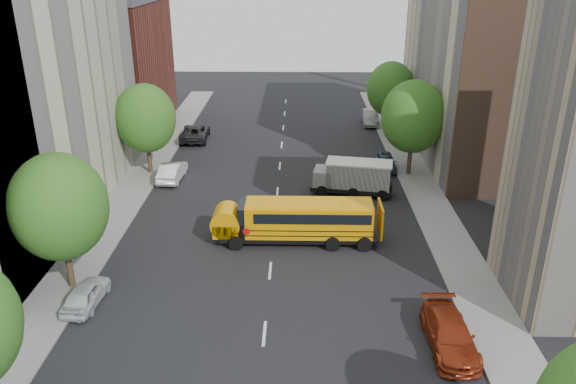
{
  "coord_description": "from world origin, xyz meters",
  "views": [
    {
      "loc": [
        1.58,
        -30.72,
        17.14
      ],
      "look_at": [
        0.98,
        2.0,
        3.38
      ],
      "focal_mm": 35.0,
      "sensor_mm": 36.0,
      "label": 1
    }
  ],
  "objects_px": {
    "parked_car_3": "(449,334)",
    "school_bus": "(297,219)",
    "street_tree_1": "(59,207)",
    "parked_car_2": "(195,132)",
    "safari_truck": "(353,177)",
    "parked_car_1": "(172,171)",
    "parked_car_0": "(86,294)",
    "street_tree_4": "(413,117)",
    "parked_car_4": "(386,162)",
    "parked_car_5": "(370,117)",
    "street_tree_5": "(391,89)",
    "street_tree_2": "(145,118)"
  },
  "relations": [
    {
      "from": "school_bus",
      "to": "parked_car_2",
      "type": "distance_m",
      "value": 24.15
    },
    {
      "from": "parked_car_0",
      "to": "parked_car_1",
      "type": "height_order",
      "value": "parked_car_1"
    },
    {
      "from": "street_tree_1",
      "to": "parked_car_1",
      "type": "distance_m",
      "value": 17.19
    },
    {
      "from": "parked_car_3",
      "to": "school_bus",
      "type": "bearing_deg",
      "value": 123.28
    },
    {
      "from": "street_tree_2",
      "to": "parked_car_3",
      "type": "bearing_deg",
      "value": -49.06
    },
    {
      "from": "parked_car_4",
      "to": "parked_car_5",
      "type": "height_order",
      "value": "parked_car_5"
    },
    {
      "from": "school_bus",
      "to": "safari_truck",
      "type": "distance_m",
      "value": 9.13
    },
    {
      "from": "street_tree_5",
      "to": "parked_car_5",
      "type": "relative_size",
      "value": 1.6
    },
    {
      "from": "street_tree_4",
      "to": "parked_car_0",
      "type": "distance_m",
      "value": 28.81
    },
    {
      "from": "safari_truck",
      "to": "parked_car_1",
      "type": "relative_size",
      "value": 1.45
    },
    {
      "from": "street_tree_1",
      "to": "parked_car_2",
      "type": "distance_m",
      "value": 27.98
    },
    {
      "from": "street_tree_1",
      "to": "parked_car_3",
      "type": "relative_size",
      "value": 1.57
    },
    {
      "from": "parked_car_0",
      "to": "street_tree_4",
      "type": "bearing_deg",
      "value": -132.78
    },
    {
      "from": "street_tree_2",
      "to": "parked_car_0",
      "type": "distance_m",
      "value": 20.14
    },
    {
      "from": "safari_truck",
      "to": "parked_car_0",
      "type": "distance_m",
      "value": 21.88
    },
    {
      "from": "school_bus",
      "to": "parked_car_1",
      "type": "xyz_separation_m",
      "value": [
        -10.34,
        10.76,
        -0.84
      ]
    },
    {
      "from": "street_tree_5",
      "to": "parked_car_0",
      "type": "relative_size",
      "value": 1.96
    },
    {
      "from": "street_tree_1",
      "to": "parked_car_4",
      "type": "xyz_separation_m",
      "value": [
        20.25,
        19.41,
        -4.28
      ]
    },
    {
      "from": "safari_truck",
      "to": "parked_car_5",
      "type": "distance_m",
      "value": 20.25
    },
    {
      "from": "parked_car_3",
      "to": "street_tree_5",
      "type": "bearing_deg",
      "value": 85.22
    },
    {
      "from": "street_tree_1",
      "to": "parked_car_5",
      "type": "bearing_deg",
      "value": 58.56
    },
    {
      "from": "street_tree_1",
      "to": "parked_car_2",
      "type": "bearing_deg",
      "value": 85.44
    },
    {
      "from": "street_tree_5",
      "to": "parked_car_1",
      "type": "height_order",
      "value": "street_tree_5"
    },
    {
      "from": "parked_car_5",
      "to": "parked_car_3",
      "type": "bearing_deg",
      "value": -87.74
    },
    {
      "from": "street_tree_1",
      "to": "street_tree_5",
      "type": "distance_m",
      "value": 37.2
    },
    {
      "from": "parked_car_1",
      "to": "parked_car_4",
      "type": "height_order",
      "value": "parked_car_1"
    },
    {
      "from": "school_bus",
      "to": "parked_car_2",
      "type": "bearing_deg",
      "value": 115.5
    },
    {
      "from": "school_bus",
      "to": "parked_car_3",
      "type": "bearing_deg",
      "value": -55.42
    },
    {
      "from": "street_tree_4",
      "to": "parked_car_2",
      "type": "relative_size",
      "value": 1.44
    },
    {
      "from": "street_tree_1",
      "to": "parked_car_1",
      "type": "xyz_separation_m",
      "value": [
        2.2,
        16.52,
        -4.21
      ]
    },
    {
      "from": "street_tree_2",
      "to": "parked_car_5",
      "type": "height_order",
      "value": "street_tree_2"
    },
    {
      "from": "street_tree_4",
      "to": "street_tree_5",
      "type": "relative_size",
      "value": 1.08
    },
    {
      "from": "parked_car_1",
      "to": "parked_car_2",
      "type": "bearing_deg",
      "value": -87.42
    },
    {
      "from": "street_tree_1",
      "to": "parked_car_0",
      "type": "xyz_separation_m",
      "value": [
        1.4,
        -1.65,
        -4.3
      ]
    },
    {
      "from": "street_tree_4",
      "to": "school_bus",
      "type": "bearing_deg",
      "value": -127.73
    },
    {
      "from": "street_tree_4",
      "to": "parked_car_1",
      "type": "distance_m",
      "value": 20.32
    },
    {
      "from": "street_tree_5",
      "to": "school_bus",
      "type": "distance_m",
      "value": 26.2
    },
    {
      "from": "street_tree_4",
      "to": "street_tree_2",
      "type": "bearing_deg",
      "value": 180.0
    },
    {
      "from": "parked_car_4",
      "to": "parked_car_5",
      "type": "relative_size",
      "value": 0.85
    },
    {
      "from": "street_tree_1",
      "to": "parked_car_0",
      "type": "height_order",
      "value": "street_tree_1"
    },
    {
      "from": "parked_car_1",
      "to": "parked_car_2",
      "type": "relative_size",
      "value": 0.8
    },
    {
      "from": "school_bus",
      "to": "parked_car_4",
      "type": "relative_size",
      "value": 2.54
    },
    {
      "from": "parked_car_3",
      "to": "parked_car_4",
      "type": "distance_m",
      "value": 24.25
    },
    {
      "from": "street_tree_2",
      "to": "street_tree_5",
      "type": "xyz_separation_m",
      "value": [
        22.0,
        12.0,
        -0.12
      ]
    },
    {
      "from": "street_tree_1",
      "to": "street_tree_5",
      "type": "height_order",
      "value": "street_tree_1"
    },
    {
      "from": "parked_car_0",
      "to": "parked_car_5",
      "type": "distance_m",
      "value": 40.22
    },
    {
      "from": "street_tree_1",
      "to": "parked_car_2",
      "type": "relative_size",
      "value": 1.4
    },
    {
      "from": "street_tree_1",
      "to": "safari_truck",
      "type": "distance_m",
      "value": 22.08
    },
    {
      "from": "school_bus",
      "to": "parked_car_3",
      "type": "height_order",
      "value": "school_bus"
    },
    {
      "from": "street_tree_1",
      "to": "street_tree_4",
      "type": "xyz_separation_m",
      "value": [
        22.0,
        18.0,
        0.12
      ]
    }
  ]
}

